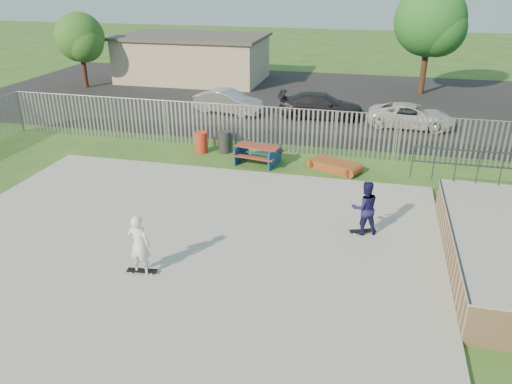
% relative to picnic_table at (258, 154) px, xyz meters
% --- Properties ---
extents(ground, '(120.00, 120.00, 0.00)m').
position_rel_picnic_table_xyz_m(ground, '(-0.60, -7.33, -0.39)').
color(ground, '#2F591E').
rests_on(ground, ground).
extents(concrete_slab, '(15.00, 12.00, 0.15)m').
position_rel_picnic_table_xyz_m(concrete_slab, '(-0.60, -7.33, -0.32)').
color(concrete_slab, '#9C9C97').
rests_on(concrete_slab, ground).
extents(fence, '(26.04, 16.02, 2.00)m').
position_rel_picnic_table_xyz_m(fence, '(0.40, -2.74, 0.61)').
color(fence, gray).
rests_on(fence, ground).
extents(picnic_table, '(2.05, 1.78, 0.77)m').
position_rel_picnic_table_xyz_m(picnic_table, '(0.00, 0.00, 0.00)').
color(picnic_table, maroon).
rests_on(picnic_table, ground).
extents(funbox, '(2.03, 1.57, 0.36)m').
position_rel_picnic_table_xyz_m(funbox, '(3.22, -0.04, -0.21)').
color(funbox, brown).
rests_on(funbox, ground).
extents(trash_bin_red, '(0.56, 0.56, 0.93)m').
position_rel_picnic_table_xyz_m(trash_bin_red, '(-2.76, 0.73, 0.07)').
color(trash_bin_red, '#B52D1B').
rests_on(trash_bin_red, ground).
extents(trash_bin_grey, '(0.57, 0.57, 0.96)m').
position_rel_picnic_table_xyz_m(trash_bin_grey, '(-1.76, 1.01, 0.08)').
color(trash_bin_grey, '#27272A').
rests_on(trash_bin_grey, ground).
extents(parking_lot, '(40.00, 18.00, 0.02)m').
position_rel_picnic_table_xyz_m(parking_lot, '(-0.60, 11.67, -0.38)').
color(parking_lot, black).
rests_on(parking_lot, ground).
extents(car_silver, '(4.14, 2.13, 1.30)m').
position_rel_picnic_table_xyz_m(car_silver, '(-3.46, 7.31, 0.28)').
color(car_silver, silver).
rests_on(car_silver, parking_lot).
extents(car_dark, '(4.73, 2.19, 1.34)m').
position_rel_picnic_table_xyz_m(car_dark, '(1.72, 7.60, 0.30)').
color(car_dark, black).
rests_on(car_dark, parking_lot).
extents(car_white, '(4.43, 2.24, 1.20)m').
position_rel_picnic_table_xyz_m(car_white, '(6.43, 6.87, 0.23)').
color(car_white, silver).
rests_on(car_white, parking_lot).
extents(building, '(10.40, 6.40, 3.20)m').
position_rel_picnic_table_xyz_m(building, '(-8.60, 15.67, 1.22)').
color(building, tan).
rests_on(building, ground).
extents(tree_left, '(3.22, 3.22, 4.96)m').
position_rel_picnic_table_xyz_m(tree_left, '(-14.97, 11.53, 2.94)').
color(tree_left, '#3F2319').
rests_on(tree_left, ground).
extents(tree_mid, '(4.39, 4.39, 6.78)m').
position_rel_picnic_table_xyz_m(tree_mid, '(7.39, 14.98, 4.17)').
color(tree_mid, '#402719').
rests_on(tree_mid, ground).
extents(skateboard_a, '(0.82, 0.47, 0.08)m').
position_rel_picnic_table_xyz_m(skateboard_a, '(4.58, -5.44, -0.20)').
color(skateboard_a, black).
rests_on(skateboard_a, concrete_slab).
extents(skateboard_b, '(0.82, 0.31, 0.08)m').
position_rel_picnic_table_xyz_m(skateboard_b, '(-0.98, -9.05, -0.20)').
color(skateboard_b, black).
rests_on(skateboard_b, concrete_slab).
extents(skater_navy, '(0.99, 0.88, 1.68)m').
position_rel_picnic_table_xyz_m(skater_navy, '(4.58, -5.44, 0.60)').
color(skater_navy, '#171645').
rests_on(skater_navy, concrete_slab).
extents(skater_white, '(0.63, 0.43, 1.68)m').
position_rel_picnic_table_xyz_m(skater_white, '(-0.98, -9.05, 0.60)').
color(skater_white, white).
rests_on(skater_white, concrete_slab).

